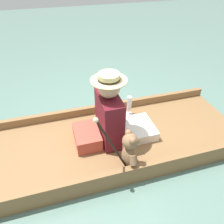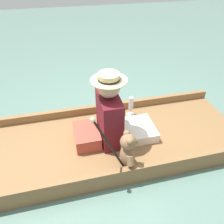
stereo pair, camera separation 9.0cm
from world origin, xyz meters
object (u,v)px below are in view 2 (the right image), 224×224
(teddy_bear, at_px, (128,152))
(wine_glass, at_px, (131,104))
(seated_person, at_px, (115,116))
(walking_cane, at_px, (107,142))

(teddy_bear, distance_m, wine_glass, 0.84)
(seated_person, xyz_separation_m, wine_glass, (-0.37, 0.30, -0.15))
(walking_cane, bearing_deg, wine_glass, 149.63)
(walking_cane, bearing_deg, seated_person, 157.84)
(teddy_bear, distance_m, walking_cane, 0.31)
(seated_person, distance_m, walking_cane, 0.52)
(wine_glass, distance_m, walking_cane, 1.01)
(wine_glass, bearing_deg, teddy_bear, -19.77)
(walking_cane, bearing_deg, teddy_bear, 103.56)
(seated_person, bearing_deg, teddy_bear, -0.51)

